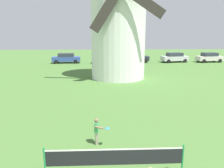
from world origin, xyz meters
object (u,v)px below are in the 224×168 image
Objects in this scene: player_far at (97,130)px; parked_car_blue at (66,58)px; windmill at (118,15)px; tennis_net at (115,157)px; parked_car_green at (105,58)px; parked_car_cream at (209,57)px; parked_car_silver at (174,57)px; parked_car_black at (136,57)px.

parked_car_blue is (-5.50, 26.87, 0.14)m from player_far.
windmill reaches higher than tennis_net.
parked_car_green is at bearing -4.04° from parked_car_blue.
parked_car_green is at bearing 96.11° from windmill.
parked_car_blue is 23.32m from parked_car_cream.
windmill is 10.77× the size of player_far.
tennis_net is 1.04× the size of parked_car_silver.
parked_car_silver is (11.42, 0.66, 0.00)m from parked_car_green.
tennis_net is 1.06× the size of parked_car_blue.
parked_car_cream is (23.32, 0.06, -0.00)m from parked_car_blue.
tennis_net is at bearing -111.32° from parked_car_silver.
windmill is 13.11m from parked_car_green.
tennis_net is 31.48m from parked_car_silver.
parked_car_black is 6.29m from parked_car_silver.
parked_car_blue is at bearing 101.91° from tennis_net.
parked_car_cream reaches higher than tennis_net.
parked_car_black is 0.90× the size of parked_car_silver.
parked_car_green is 0.86× the size of parked_car_silver.
player_far is at bearing -91.43° from parked_car_green.
parked_car_black reaches higher than player_far.
parked_car_blue is at bearing 121.32° from windmill.
parked_car_silver is 5.74m from parked_car_cream.
windmill is 15.89m from player_far.
parked_car_silver is (17.58, 0.23, -0.00)m from parked_car_blue.
parked_car_silver is 1.05× the size of parked_car_cream.
parked_car_blue reaches higher than player_far.
parked_car_green is 0.91× the size of parked_car_cream.
parked_car_green is (0.03, 28.66, 0.13)m from tennis_net.
player_far is at bearing -78.43° from parked_car_blue.
parked_car_black is (5.13, 0.63, -0.00)m from parked_car_green.
windmill reaches higher than player_far.
windmill is at bearing -83.89° from parked_car_green.
parked_car_blue is 11.29m from parked_car_black.
parked_car_green is at bearing -173.00° from parked_car_black.
parked_car_silver is (11.45, 29.32, 0.13)m from tennis_net.
parked_car_blue is at bearing 175.96° from parked_car_green.
parked_car_green is (6.16, -0.44, -0.00)m from parked_car_blue.
parked_car_silver and parked_car_cream have the same top height.
parked_car_cream is (5.74, -0.16, -0.00)m from parked_car_silver.
parked_car_blue is 1.13× the size of parked_car_green.
player_far is at bearing -102.08° from parked_car_black.
player_far is (-1.92, -14.67, -5.80)m from windmill.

